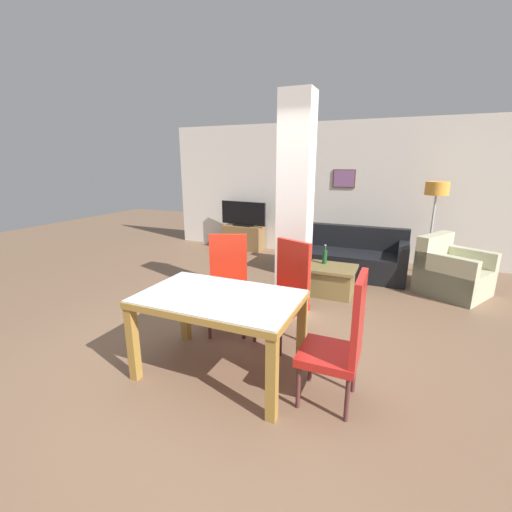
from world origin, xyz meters
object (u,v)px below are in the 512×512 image
coffee_table (331,280)px  armchair (451,274)px  floor_lamp (436,197)px  sofa (342,258)px  dining_chair_far_left (228,282)px  dining_table (219,313)px  tv_stand (243,237)px  bottle (325,256)px  tv_screen (243,214)px  dining_chair_head_right (342,340)px  dining_chair_far_right (286,291)px

coffee_table → armchair: bearing=24.6°
coffee_table → floor_lamp: (1.37, 1.68, 1.14)m
sofa → dining_chair_far_left: bearing=71.7°
dining_table → tv_stand: size_ratio=1.56×
armchair → coffee_table: armchair is taller
bottle → tv_stand: (-2.25, 1.87, -0.27)m
tv_stand → tv_screen: 0.53m
dining_table → dining_chair_head_right: dining_chair_head_right is taller
dining_chair_far_right → tv_screen: (-2.19, 3.56, 0.23)m
dining_chair_head_right → floor_lamp: floor_lamp is taller
dining_table → dining_chair_head_right: bearing=0.0°
sofa → tv_stand: sofa is taller
dining_table → dining_chair_far_right: (0.36, 0.83, -0.03)m
dining_table → dining_chair_far_right: dining_chair_far_right is taller
armchair → floor_lamp: floor_lamp is taller
coffee_table → floor_lamp: 2.45m
coffee_table → floor_lamp: floor_lamp is taller
dining_chair_head_right → bottle: 2.60m
tv_screen → dining_chair_far_left: bearing=118.1°
dining_chair_far_right → coffee_table: 1.61m
dining_table → armchair: 3.84m
dining_chair_far_left → coffee_table: dining_chair_far_left is taller
dining_chair_far_left → armchair: size_ratio=0.97×
tv_screen → coffee_table: bearing=145.5°
armchair → floor_lamp: bearing=-134.2°
dining_table → dining_chair_far_right: 0.90m
dining_chair_head_right → tv_screen: 5.28m
dining_chair_far_right → dining_chair_head_right: same height
coffee_table → tv_screen: 3.16m
dining_chair_far_right → floor_lamp: (1.56, 3.24, 0.79)m
bottle → sofa: bearing=83.8°
tv_stand → floor_lamp: 3.92m
dining_table → floor_lamp: floor_lamp is taller
dining_chair_far_right → dining_chair_far_left: size_ratio=1.00×
dining_table → dining_chair_head_right: (1.09, 0.00, -0.03)m
dining_chair_far_left → armchair: 3.44m
bottle → dining_chair_far_left: bearing=-114.7°
dining_chair_far_right → tv_screen: bearing=-35.0°
dining_chair_far_left → floor_lamp: size_ratio=0.69×
armchair → coffee_table: 1.80m
armchair → dining_chair_head_right: bearing=10.3°
bottle → tv_screen: size_ratio=0.27×
sofa → bottle: size_ratio=7.34×
sofa → dining_chair_head_right: bearing=99.4°
coffee_table → tv_screen: bearing=140.0°
dining_table → bottle: (0.41, 2.51, -0.06)m
sofa → armchair: size_ratio=1.87×
dining_chair_far_left → tv_stand: dining_chair_far_left is taller
dining_chair_far_right → armchair: dining_chair_far_right is taller
tv_stand → floor_lamp: size_ratio=0.57×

